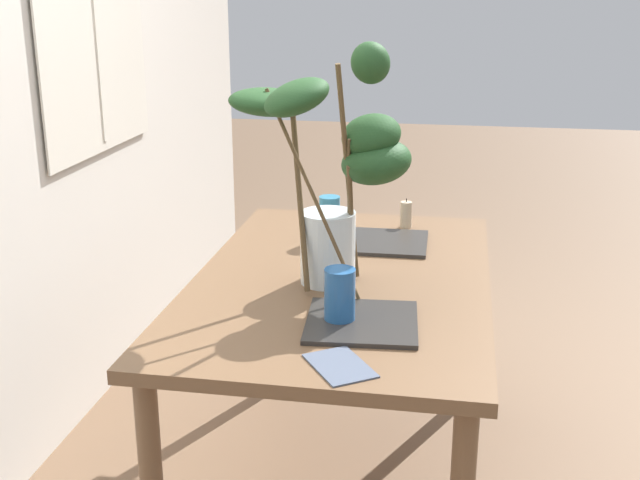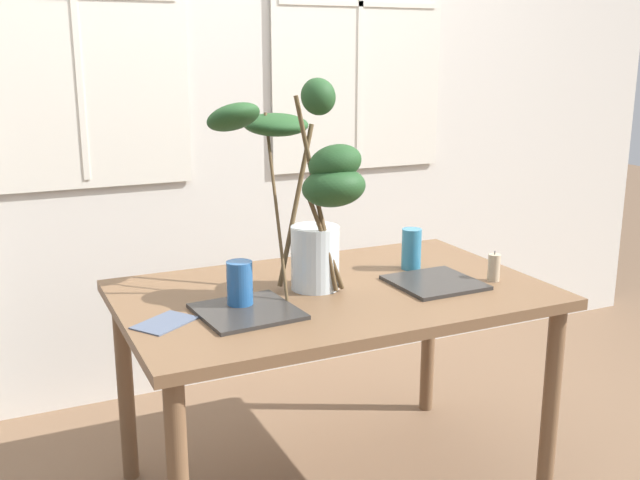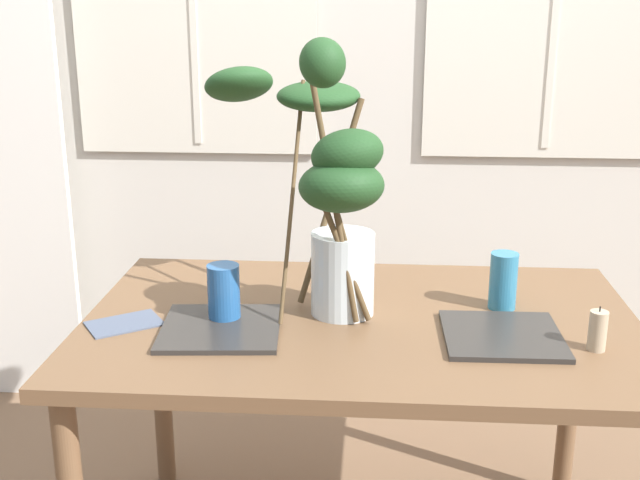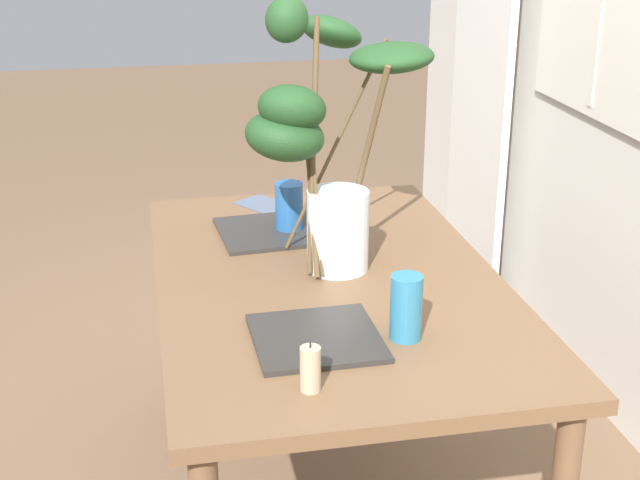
% 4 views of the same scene
% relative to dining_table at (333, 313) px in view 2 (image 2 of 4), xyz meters
% --- Properties ---
extents(back_wall_with_windows, '(4.73, 0.14, 3.10)m').
position_rel_dining_table_xyz_m(back_wall_with_windows, '(0.00, 1.07, 0.91)').
color(back_wall_with_windows, beige).
rests_on(back_wall_with_windows, ground).
extents(dining_table, '(1.36, 0.85, 0.72)m').
position_rel_dining_table_xyz_m(dining_table, '(0.00, 0.00, 0.00)').
color(dining_table, brown).
rests_on(dining_table, ground).
extents(vase_with_branches, '(0.47, 0.53, 0.70)m').
position_rel_dining_table_xyz_m(vase_with_branches, '(-0.08, 0.01, 0.42)').
color(vase_with_branches, silver).
rests_on(vase_with_branches, dining_table).
extents(drinking_glass_blue_left, '(0.08, 0.08, 0.14)m').
position_rel_dining_table_xyz_m(drinking_glass_blue_left, '(-0.33, -0.04, 0.15)').
color(drinking_glass_blue_left, '#235693').
rests_on(drinking_glass_blue_left, dining_table).
extents(drinking_glass_blue_right, '(0.07, 0.07, 0.15)m').
position_rel_dining_table_xyz_m(drinking_glass_blue_right, '(0.36, 0.10, 0.15)').
color(drinking_glass_blue_right, teal).
rests_on(drinking_glass_blue_right, dining_table).
extents(plate_square_left, '(0.30, 0.30, 0.01)m').
position_rel_dining_table_xyz_m(plate_square_left, '(-0.33, -0.10, 0.09)').
color(plate_square_left, '#2D2B28').
rests_on(plate_square_left, dining_table).
extents(plate_square_right, '(0.28, 0.28, 0.01)m').
position_rel_dining_table_xyz_m(plate_square_right, '(0.33, -0.10, 0.09)').
color(plate_square_right, '#2D2B28').
rests_on(plate_square_right, dining_table).
extents(napkin_folded, '(0.21, 0.19, 0.00)m').
position_rel_dining_table_xyz_m(napkin_folded, '(-0.57, -0.08, 0.08)').
color(napkin_folded, '#4C566B').
rests_on(napkin_folded, dining_table).
extents(pillar_candle, '(0.04, 0.04, 0.10)m').
position_rel_dining_table_xyz_m(pillar_candle, '(0.53, -0.15, 0.13)').
color(pillar_candle, tan).
rests_on(pillar_candle, dining_table).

